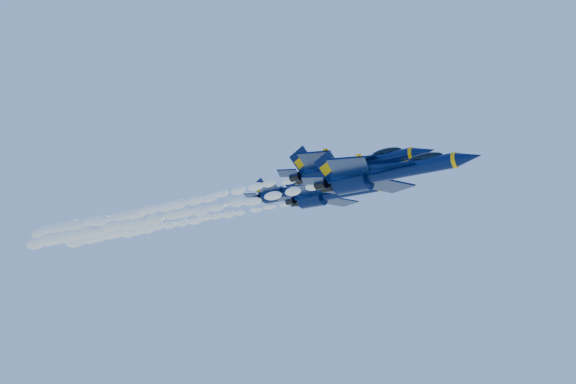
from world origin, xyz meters
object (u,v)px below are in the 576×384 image
Objects in this scene: jet_third at (333,194)px; jet_fourth at (290,192)px; jet_second at (350,166)px; jet_lead at (383,173)px.

jet_fourth is (-10.02, 2.73, 2.56)m from jet_third.
jet_lead is at bearing -36.99° from jet_second.
jet_lead is 9.17m from jet_second.
jet_third is at bearing 128.08° from jet_second.
jet_second is 1.16× the size of jet_fourth.
jet_second is 1.03× the size of jet_third.
jet_second is at bearing -38.26° from jet_fourth.
jet_second is (-6.80, 5.12, 3.41)m from jet_lead.
jet_fourth is (-27.43, 21.39, 7.13)m from jet_lead.
jet_third is (-17.41, 18.67, 4.57)m from jet_lead.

